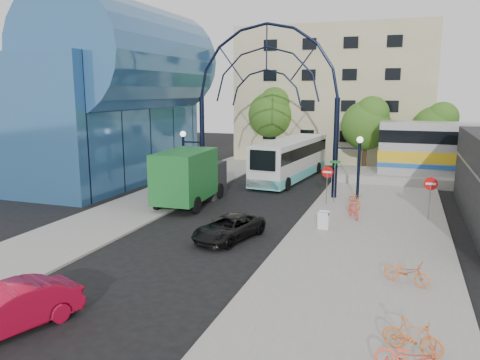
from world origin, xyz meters
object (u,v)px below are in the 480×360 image
at_px(green_truck, 191,177).
at_px(tree_north_a, 367,123).
at_px(street_name_sign, 335,172).
at_px(bike_far_b, 413,336).
at_px(gateway_arch, 266,75).
at_px(do_not_enter_sign, 430,188).
at_px(black_suv, 229,228).
at_px(sandwich_board, 323,218).
at_px(stop_sign, 327,175).
at_px(city_bus, 291,159).
at_px(bike_far_c, 413,359).
at_px(tree_north_c, 437,126).
at_px(tree_north_b, 273,112).
at_px(red_sedan, 8,310).
at_px(bike_near_b, 353,209).
at_px(bike_near_a, 355,200).
at_px(bike_far_a, 407,272).

bearing_deg(green_truck, tree_north_a, 56.37).
bearing_deg(street_name_sign, bike_far_b, -74.91).
bearing_deg(gateway_arch, street_name_sign, -15.07).
bearing_deg(do_not_enter_sign, black_suv, -144.14).
distance_m(sandwich_board, bike_far_b, 12.06).
height_order(stop_sign, street_name_sign, street_name_sign).
bearing_deg(city_bus, bike_far_b, -63.40).
distance_m(green_truck, black_suv, 8.24).
bearing_deg(city_bus, bike_far_c, -64.29).
bearing_deg(city_bus, tree_north_c, 38.91).
bearing_deg(green_truck, gateway_arch, 48.09).
height_order(stop_sign, tree_north_b, tree_north_b).
height_order(sandwich_board, red_sedan, red_sedan).
bearing_deg(sandwich_board, tree_north_c, 73.45).
distance_m(do_not_enter_sign, tree_north_c, 18.11).
distance_m(street_name_sign, tree_north_a, 13.59).
bearing_deg(tree_north_a, tree_north_b, 158.20).
relative_size(green_truck, bike_near_b, 4.23).
bearing_deg(red_sedan, gateway_arch, 106.64).
height_order(tree_north_b, bike_near_a, tree_north_b).
bearing_deg(red_sedan, bike_near_a, 87.64).
bearing_deg(bike_near_b, gateway_arch, 117.25).
relative_size(do_not_enter_sign, tree_north_a, 0.35).
distance_m(bike_near_a, bike_far_c, 18.17).
distance_m(gateway_arch, red_sedan, 23.36).
distance_m(black_suv, bike_far_c, 12.83).
bearing_deg(bike_near_a, red_sedan, -140.49).
relative_size(tree_north_c, black_suv, 1.48).
xyz_separation_m(green_truck, bike_near_b, (10.66, -0.54, -1.19)).
relative_size(green_truck, bike_near_a, 3.98).
xyz_separation_m(street_name_sign, black_suv, (-3.88, -9.60, -1.52)).
relative_size(street_name_sign, tree_north_c, 0.43).
height_order(gateway_arch, tree_north_a, gateway_arch).
height_order(sandwich_board, bike_near_a, sandwich_board).
height_order(tree_north_b, black_suv, tree_north_b).
bearing_deg(bike_far_c, gateway_arch, 32.56).
bearing_deg(bike_far_a, gateway_arch, 55.77).
distance_m(do_not_enter_sign, bike_near_a, 4.74).
distance_m(tree_north_a, green_truck, 19.51).
xyz_separation_m(green_truck, black_suv, (5.10, -6.35, -1.22)).
distance_m(street_name_sign, tree_north_b, 19.81).
relative_size(sandwich_board, bike_near_a, 0.53).
bearing_deg(street_name_sign, tree_north_c, 65.69).
xyz_separation_m(stop_sign, tree_north_b, (-8.68, 17.93, 3.27)).
xyz_separation_m(gateway_arch, tree_north_b, (-3.88, 15.93, -3.29)).
distance_m(sandwich_board, tree_north_b, 26.15).
relative_size(red_sedan, bike_near_a, 2.38).
height_order(street_name_sign, bike_far_a, street_name_sign).
bearing_deg(black_suv, sandwich_board, 49.56).
relative_size(tree_north_b, bike_near_a, 4.31).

